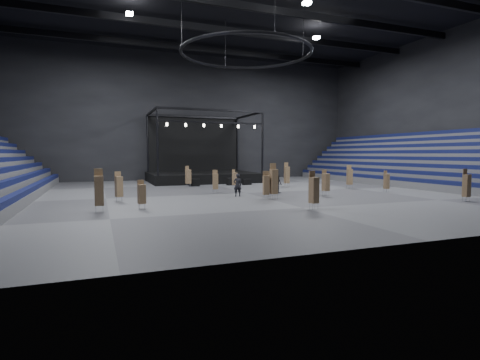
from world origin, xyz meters
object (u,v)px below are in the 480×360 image
object	(u,v)px
chair_stack_10	(188,176)
man_center	(238,185)
chair_stack_9	(386,181)
chair_stack_12	(350,176)
chair_stack_2	(235,178)
stage	(202,171)
crew_member	(278,184)
flight_case_left	(194,183)
chair_stack_3	(119,186)
chair_stack_5	(314,189)
chair_stack_11	(271,183)
flight_case_mid	(232,182)
chair_stack_1	(266,185)
chair_stack_8	(142,194)
chair_stack_4	(274,181)
flight_case_right	(247,182)
chair_stack_13	(326,182)
chair_stack_0	(287,174)
chair_stack_7	(466,185)
chair_stack_14	(99,190)
chair_stack_6	(215,181)

from	to	relation	value
chair_stack_10	man_center	size ratio (longest dim) A/B	1.20
chair_stack_9	chair_stack_12	bearing A→B (deg)	101.65
chair_stack_2	chair_stack_10	size ratio (longest dim) A/B	0.85
stage	crew_member	size ratio (longest dim) A/B	7.95
flight_case_left	stage	bearing A→B (deg)	68.77
chair_stack_3	man_center	bearing A→B (deg)	-13.40
chair_stack_5	chair_stack_10	size ratio (longest dim) A/B	1.09
chair_stack_3	chair_stack_11	size ratio (longest dim) A/B	1.08
flight_case_mid	chair_stack_1	xyz separation A→B (m)	(-2.07, -14.02, 0.78)
chair_stack_8	chair_stack_10	world-z (taller)	chair_stack_10
chair_stack_10	chair_stack_4	bearing A→B (deg)	-97.32
man_center	flight_case_right	bearing A→B (deg)	-111.63
chair_stack_2	chair_stack_9	world-z (taller)	chair_stack_9
chair_stack_13	chair_stack_5	bearing A→B (deg)	-139.17
flight_case_right	chair_stack_8	size ratio (longest dim) A/B	0.53
chair_stack_1	chair_stack_10	size ratio (longest dim) A/B	0.97
chair_stack_0	chair_stack_7	distance (m)	17.83
chair_stack_3	chair_stack_12	world-z (taller)	chair_stack_12
man_center	chair_stack_13	bearing A→B (deg)	167.55
flight_case_mid	flight_case_right	size ratio (longest dim) A/B	1.23
chair_stack_1	chair_stack_9	size ratio (longest dim) A/B	1.10
flight_case_mid	chair_stack_5	xyz separation A→B (m)	(-1.42, -20.20, 0.91)
chair_stack_8	chair_stack_10	xyz separation A→B (m)	(6.66, 15.28, 0.18)
flight_case_left	chair_stack_8	distance (m)	18.07
chair_stack_1	crew_member	bearing A→B (deg)	63.57
chair_stack_11	crew_member	world-z (taller)	chair_stack_11
chair_stack_0	chair_stack_8	xyz separation A→B (m)	(-17.06, -11.69, -0.34)
chair_stack_0	chair_stack_12	world-z (taller)	chair_stack_0
chair_stack_13	chair_stack_14	world-z (taller)	chair_stack_14
flight_case_mid	chair_stack_11	world-z (taller)	chair_stack_11
stage	chair_stack_9	distance (m)	24.16
chair_stack_0	flight_case_mid	bearing A→B (deg)	140.69
chair_stack_5	chair_stack_9	size ratio (longest dim) A/B	1.23
flight_case_mid	chair_stack_6	bearing A→B (deg)	-119.37
chair_stack_14	man_center	xyz separation A→B (m)	(11.30, 5.29, -0.44)
chair_stack_2	chair_stack_14	world-z (taller)	chair_stack_14
chair_stack_10	chair_stack_9	bearing A→B (deg)	-60.27
chair_stack_0	chair_stack_2	xyz separation A→B (m)	(-5.99, 0.61, -0.34)
stage	chair_stack_10	size ratio (longest dim) A/B	5.90
chair_stack_3	chair_stack_12	xyz separation A→B (m)	(23.54, 2.96, 0.08)
flight_case_right	man_center	distance (m)	12.25
chair_stack_2	man_center	distance (m)	7.80
chair_stack_2	chair_stack_10	distance (m)	5.32
chair_stack_3	chair_stack_14	bearing A→B (deg)	-122.09
chair_stack_5	chair_stack_2	bearing A→B (deg)	78.95
flight_case_right	chair_stack_11	xyz separation A→B (m)	(-2.35, -11.55, 0.78)
stage	chair_stack_5	distance (m)	27.58
chair_stack_3	chair_stack_8	xyz separation A→B (m)	(1.22, -4.49, -0.18)
crew_member	chair_stack_2	bearing A→B (deg)	6.94
chair_stack_4	chair_stack_9	size ratio (longest dim) A/B	1.41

